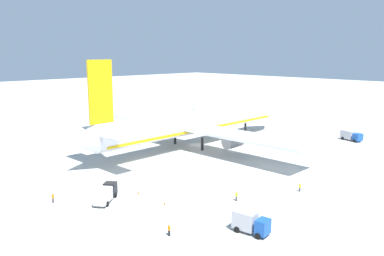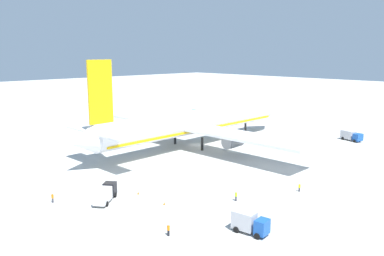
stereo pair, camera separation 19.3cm
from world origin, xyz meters
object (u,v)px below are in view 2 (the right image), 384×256
object	(u,v)px
ground_worker_3	(168,230)
ground_worker_4	(236,196)
ground_worker_0	(299,187)
service_truck_0	(351,135)
baggage_cart_2	(173,117)
service_truck_4	(249,222)
traffic_cone_0	(164,203)
airliner	(193,123)
baggage_cart_0	(196,110)
ground_worker_1	(53,198)
traffic_cone_1	(138,193)
service_truck_2	(105,193)

from	to	relation	value
ground_worker_3	ground_worker_4	bearing A→B (deg)	6.21
ground_worker_0	ground_worker_4	xyz separation A→B (m)	(-12.19, 5.25, 0.08)
service_truck_0	baggage_cart_2	distance (m)	66.48
service_truck_4	baggage_cart_2	xyz separation A→B (m)	(58.04, 81.83, -0.88)
service_truck_0	traffic_cone_0	distance (m)	72.29
airliner	baggage_cart_2	size ratio (longest dim) A/B	22.51
baggage_cart_0	baggage_cart_2	size ratio (longest dim) A/B	1.02
ground_worker_3	baggage_cart_0	bearing A→B (deg)	43.42
airliner	ground_worker_1	distance (m)	49.38
ground_worker_0	baggage_cart_0	bearing A→B (deg)	55.50
baggage_cart_0	ground_worker_0	size ratio (longest dim) A/B	2.15
airliner	baggage_cart_0	xyz separation A→B (m)	(49.83, 49.11, -6.37)
ground_worker_4	traffic_cone_0	world-z (taller)	ground_worker_4
baggage_cart_0	traffic_cone_1	world-z (taller)	traffic_cone_1
ground_worker_3	ground_worker_1	bearing A→B (deg)	104.51
ground_worker_4	traffic_cone_0	size ratio (longest dim) A/B	3.18
ground_worker_4	traffic_cone_1	bearing A→B (deg)	125.12
service_truck_0	service_truck_4	xyz separation A→B (m)	(-70.40, -16.52, 0.07)
baggage_cart_2	service_truck_4	bearing A→B (deg)	-125.35
baggage_cart_2	ground_worker_0	world-z (taller)	ground_worker_0
ground_worker_0	ground_worker_1	bearing A→B (deg)	142.86
traffic_cone_1	traffic_cone_0	bearing A→B (deg)	-89.32
service_truck_2	ground_worker_4	bearing A→B (deg)	-43.54
ground_worker_3	ground_worker_4	xyz separation A→B (m)	(17.28, 1.88, -0.01)
service_truck_4	traffic_cone_0	xyz separation A→B (m)	(-1.88, 16.70, -1.37)
ground_worker_4	ground_worker_3	bearing A→B (deg)	-173.79
baggage_cart_0	traffic_cone_0	xyz separation A→B (m)	(-83.85, -76.76, 0.01)
ground_worker_1	ground_worker_4	xyz separation A→B (m)	(23.38, -21.68, 0.03)
service_truck_2	traffic_cone_0	size ratio (longest dim) A/B	12.07
ground_worker_0	ground_worker_4	bearing A→B (deg)	156.69
airliner	ground_worker_1	bearing A→B (deg)	-164.19
baggage_cart_2	traffic_cone_0	xyz separation A→B (m)	(-59.92, -65.13, -0.49)
service_truck_2	traffic_cone_1	xyz separation A→B (m)	(6.25, -1.08, -1.22)
service_truck_4	ground_worker_4	world-z (taller)	service_truck_4
airliner	service_truck_4	size ratio (longest dim) A/B	13.85
baggage_cart_2	baggage_cart_0	bearing A→B (deg)	25.91
ground_worker_1	traffic_cone_1	distance (m)	14.85
service_truck_0	baggage_cart_2	xyz separation A→B (m)	(-12.36, 65.31, -0.81)
ground_worker_3	baggage_cart_2	bearing A→B (deg)	48.01
service_truck_2	airliner	bearing A→B (deg)	25.55
service_truck_2	ground_worker_0	distance (m)	35.60
ground_worker_0	traffic_cone_0	size ratio (longest dim) A/B	2.93
airliner	ground_worker_4	distance (m)	42.75
service_truck_2	ground_worker_3	size ratio (longest dim) A/B	3.75
baggage_cart_0	service_truck_0	bearing A→B (deg)	-98.56
baggage_cart_2	airliner	bearing A→B (deg)	-124.63
service_truck_0	baggage_cart_0	xyz separation A→B (m)	(11.57, 76.94, -1.31)
baggage_cart_0	ground_worker_4	distance (m)	111.82
service_truck_4	ground_worker_3	world-z (taller)	service_truck_4
service_truck_4	ground_worker_1	size ratio (longest dim) A/B	3.26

